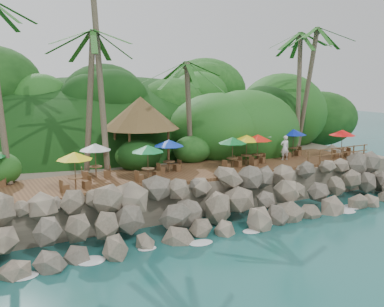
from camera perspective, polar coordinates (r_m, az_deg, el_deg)
ground at (r=24.72m, az=6.90°, el=-9.94°), size 140.00×140.00×0.00m
land_base at (r=38.07m, az=-7.36°, el=-1.17°), size 32.00×25.20×2.10m
jungle_hill at (r=45.19m, az=-10.88°, el=-0.84°), size 44.80×28.00×15.40m
seawall at (r=25.92m, az=4.34°, el=-6.26°), size 29.00×4.00×2.30m
terrace at (r=28.97m, az=0.00°, el=-2.34°), size 26.00×5.00×0.20m
jungle_foliage at (r=37.38m, az=-6.75°, el=-3.02°), size 44.00×16.00×12.00m
foam_line at (r=24.94m, az=6.49°, el=-9.68°), size 25.20×0.80×0.06m
palms at (r=30.88m, az=-1.68°, el=16.71°), size 28.86×6.58×15.12m
palapa at (r=31.05m, az=-6.53°, el=5.14°), size 5.32×5.32×4.60m
dining_clusters at (r=28.92m, az=1.35°, el=1.31°), size 25.52×5.03×2.08m
railing at (r=33.47m, az=17.94°, el=0.09°), size 6.10×0.10×1.00m
waiter at (r=32.93m, az=11.67°, el=0.71°), size 0.72×0.55×1.77m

